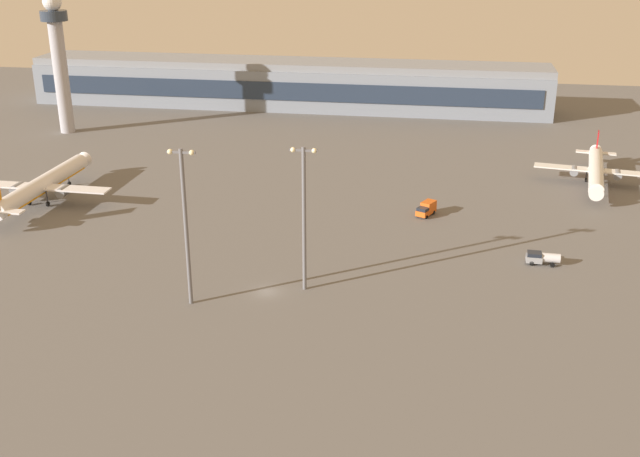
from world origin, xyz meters
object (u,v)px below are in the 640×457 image
at_px(apron_light_east, 304,210).
at_px(airplane_far_stand, 596,170).
at_px(apron_light_central, 185,218).
at_px(control_tower, 58,54).
at_px(airplane_taxiway_distant, 41,186).
at_px(catering_truck, 427,209).
at_px(fuel_truck, 542,258).

bearing_deg(apron_light_east, airplane_far_stand, 49.07).
bearing_deg(apron_light_central, apron_light_east, 25.19).
bearing_deg(airplane_far_stand, apron_light_east, 58.09).
bearing_deg(control_tower, airplane_taxiway_distant, -68.15).
bearing_deg(airplane_far_stand, airplane_taxiway_distant, 24.22).
xyz_separation_m(catering_truck, apron_light_east, (-20.08, -41.23, 13.37)).
height_order(airplane_far_stand, catering_truck, airplane_far_stand).
height_order(control_tower, airplane_taxiway_distant, control_tower).
bearing_deg(apron_light_central, fuel_truck, 23.55).
height_order(control_tower, apron_light_central, control_tower).
relative_size(catering_truck, apron_light_east, 0.23).
bearing_deg(fuel_truck, apron_light_central, 116.02).
xyz_separation_m(airplane_taxiway_distant, catering_truck, (88.85, 6.25, -2.63)).
distance_m(airplane_far_stand, fuel_truck, 55.28).
height_order(control_tower, fuel_truck, control_tower).
height_order(catering_truck, fuel_truck, catering_truck).
relative_size(airplane_taxiway_distant, catering_truck, 7.09).
bearing_deg(apron_light_central, airplane_far_stand, 44.88).
xyz_separation_m(airplane_far_stand, catering_truck, (-40.78, -28.95, -2.17)).
bearing_deg(apron_light_east, apron_light_central, -154.81).
height_order(airplane_taxiway_distant, apron_light_central, apron_light_central).
bearing_deg(apron_light_east, airplane_taxiway_distant, 153.04).
bearing_deg(fuel_truck, control_tower, 62.13).
bearing_deg(fuel_truck, catering_truck, 46.79).
distance_m(control_tower, airplane_taxiway_distant, 70.93).
xyz_separation_m(fuel_truck, apron_light_east, (-42.75, -18.01, 13.58)).
bearing_deg(apron_light_central, catering_truck, 52.43).
height_order(airplane_taxiway_distant, catering_truck, airplane_taxiway_distant).
relative_size(airplane_taxiway_distant, apron_light_central, 1.58).
xyz_separation_m(control_tower, apron_light_east, (94.09, -98.10, -9.39)).
xyz_separation_m(control_tower, airplane_far_stand, (154.95, -27.92, -20.59)).
distance_m(control_tower, catering_truck, 129.56).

